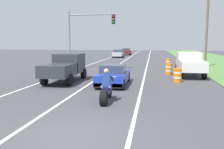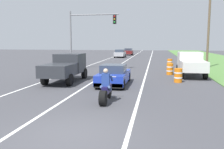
{
  "view_description": "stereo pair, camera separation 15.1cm",
  "coord_description": "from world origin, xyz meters",
  "px_view_note": "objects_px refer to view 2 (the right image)",
  "views": [
    {
      "loc": [
        2.41,
        -6.85,
        2.83
      ],
      "look_at": [
        0.15,
        6.66,
        1.0
      ],
      "focal_mm": 38.69,
      "sensor_mm": 36.0,
      "label": 1
    },
    {
      "loc": [
        2.56,
        -6.83,
        2.83
      ],
      "look_at": [
        0.15,
        6.66,
        1.0
      ],
      "focal_mm": 38.69,
      "sensor_mm": 36.0,
      "label": 2
    }
  ],
  "objects_px": {
    "traffic_light_mast_near": "(86,30)",
    "construction_barrel_mid": "(170,69)",
    "sports_car_blue": "(114,75)",
    "construction_barrel_nearest": "(178,75)",
    "distant_car_further_ahead": "(129,52)",
    "pickup_truck_left_lane_dark_grey": "(66,66)",
    "motorcycle_with_rider": "(106,90)",
    "construction_barrel_far": "(170,63)",
    "distant_car_far_ahead": "(120,53)",
    "pickup_truck_right_shoulder_white": "(191,63)"
  },
  "relations": [
    {
      "from": "motorcycle_with_rider",
      "to": "sports_car_blue",
      "type": "bearing_deg",
      "value": 95.15
    },
    {
      "from": "construction_barrel_far",
      "to": "pickup_truck_right_shoulder_white",
      "type": "bearing_deg",
      "value": -78.24
    },
    {
      "from": "motorcycle_with_rider",
      "to": "traffic_light_mast_near",
      "type": "relative_size",
      "value": 0.37
    },
    {
      "from": "sports_car_blue",
      "to": "distant_car_further_ahead",
      "type": "height_order",
      "value": "distant_car_further_ahead"
    },
    {
      "from": "construction_barrel_nearest",
      "to": "construction_barrel_far",
      "type": "bearing_deg",
      "value": 90.09
    },
    {
      "from": "construction_barrel_mid",
      "to": "construction_barrel_far",
      "type": "height_order",
      "value": "same"
    },
    {
      "from": "distant_car_further_ahead",
      "to": "construction_barrel_mid",
      "type": "bearing_deg",
      "value": -77.45
    },
    {
      "from": "pickup_truck_right_shoulder_white",
      "to": "sports_car_blue",
      "type": "bearing_deg",
      "value": -137.32
    },
    {
      "from": "construction_barrel_mid",
      "to": "distant_car_further_ahead",
      "type": "bearing_deg",
      "value": 102.55
    },
    {
      "from": "motorcycle_with_rider",
      "to": "distant_car_further_ahead",
      "type": "xyz_separation_m",
      "value": [
        -3.59,
        42.79,
        0.18
      ]
    },
    {
      "from": "motorcycle_with_rider",
      "to": "construction_barrel_mid",
      "type": "height_order",
      "value": "motorcycle_with_rider"
    },
    {
      "from": "pickup_truck_left_lane_dark_grey",
      "to": "construction_barrel_far",
      "type": "bearing_deg",
      "value": 54.15
    },
    {
      "from": "construction_barrel_mid",
      "to": "motorcycle_with_rider",
      "type": "bearing_deg",
      "value": -108.51
    },
    {
      "from": "pickup_truck_left_lane_dark_grey",
      "to": "pickup_truck_right_shoulder_white",
      "type": "relative_size",
      "value": 1.0
    },
    {
      "from": "construction_barrel_far",
      "to": "sports_car_blue",
      "type": "bearing_deg",
      "value": -110.25
    },
    {
      "from": "traffic_light_mast_near",
      "to": "construction_barrel_nearest",
      "type": "bearing_deg",
      "value": -37.51
    },
    {
      "from": "motorcycle_with_rider",
      "to": "distant_car_far_ahead",
      "type": "height_order",
      "value": "motorcycle_with_rider"
    },
    {
      "from": "distant_car_further_ahead",
      "to": "motorcycle_with_rider",
      "type": "bearing_deg",
      "value": -85.2
    },
    {
      "from": "construction_barrel_mid",
      "to": "distant_car_further_ahead",
      "type": "distance_m",
      "value": 32.93
    },
    {
      "from": "construction_barrel_nearest",
      "to": "pickup_truck_left_lane_dark_grey",
      "type": "bearing_deg",
      "value": -172.6
    },
    {
      "from": "sports_car_blue",
      "to": "distant_car_further_ahead",
      "type": "distance_m",
      "value": 38.08
    },
    {
      "from": "sports_car_blue",
      "to": "pickup_truck_left_lane_dark_grey",
      "type": "xyz_separation_m",
      "value": [
        -3.65,
        0.68,
        0.48
      ]
    },
    {
      "from": "pickup_truck_right_shoulder_white",
      "to": "traffic_light_mast_near",
      "type": "xyz_separation_m",
      "value": [
        -10.06,
        3.19,
        2.92
      ]
    },
    {
      "from": "sports_car_blue",
      "to": "traffic_light_mast_near",
      "type": "relative_size",
      "value": 0.72
    },
    {
      "from": "pickup_truck_right_shoulder_white",
      "to": "construction_barrel_nearest",
      "type": "bearing_deg",
      "value": -110.81
    },
    {
      "from": "construction_barrel_mid",
      "to": "sports_car_blue",
      "type": "bearing_deg",
      "value": -124.56
    },
    {
      "from": "motorcycle_with_rider",
      "to": "construction_barrel_nearest",
      "type": "distance_m",
      "value": 7.63
    },
    {
      "from": "sports_car_blue",
      "to": "construction_barrel_nearest",
      "type": "distance_m",
      "value": 4.67
    },
    {
      "from": "sports_car_blue",
      "to": "construction_barrel_mid",
      "type": "xyz_separation_m",
      "value": [
        4.0,
        5.8,
        -0.13
      ]
    },
    {
      "from": "motorcycle_with_rider",
      "to": "distant_car_further_ahead",
      "type": "distance_m",
      "value": 42.94
    },
    {
      "from": "motorcycle_with_rider",
      "to": "construction_barrel_nearest",
      "type": "bearing_deg",
      "value": 59.24
    },
    {
      "from": "pickup_truck_left_lane_dark_grey",
      "to": "construction_barrel_far",
      "type": "relative_size",
      "value": 4.8
    },
    {
      "from": "traffic_light_mast_near",
      "to": "construction_barrel_mid",
      "type": "relative_size",
      "value": 6.0
    },
    {
      "from": "traffic_light_mast_near",
      "to": "distant_car_further_ahead",
      "type": "relative_size",
      "value": 1.5
    },
    {
      "from": "pickup_truck_left_lane_dark_grey",
      "to": "construction_barrel_mid",
      "type": "distance_m",
      "value": 9.22
    },
    {
      "from": "distant_car_further_ahead",
      "to": "sports_car_blue",
      "type": "bearing_deg",
      "value": -85.24
    },
    {
      "from": "sports_car_blue",
      "to": "pickup_truck_left_lane_dark_grey",
      "type": "relative_size",
      "value": 0.9
    },
    {
      "from": "pickup_truck_left_lane_dark_grey",
      "to": "pickup_truck_right_shoulder_white",
      "type": "xyz_separation_m",
      "value": [
        9.32,
        4.55,
        0.0
      ]
    },
    {
      "from": "sports_car_blue",
      "to": "construction_barrel_far",
      "type": "xyz_separation_m",
      "value": [
        4.32,
        11.71,
        -0.13
      ]
    },
    {
      "from": "construction_barrel_far",
      "to": "distant_car_further_ahead",
      "type": "distance_m",
      "value": 27.28
    },
    {
      "from": "pickup_truck_right_shoulder_white",
      "to": "construction_barrel_mid",
      "type": "bearing_deg",
      "value": 161.07
    },
    {
      "from": "traffic_light_mast_near",
      "to": "construction_barrel_nearest",
      "type": "distance_m",
      "value": 11.55
    },
    {
      "from": "pickup_truck_left_lane_dark_grey",
      "to": "construction_barrel_nearest",
      "type": "xyz_separation_m",
      "value": [
        7.99,
        1.04,
        -0.6
      ]
    },
    {
      "from": "construction_barrel_nearest",
      "to": "construction_barrel_mid",
      "type": "relative_size",
      "value": 1.0
    },
    {
      "from": "traffic_light_mast_near",
      "to": "distant_car_further_ahead",
      "type": "height_order",
      "value": "traffic_light_mast_near"
    },
    {
      "from": "sports_car_blue",
      "to": "pickup_truck_left_lane_dark_grey",
      "type": "distance_m",
      "value": 3.74
    },
    {
      "from": "pickup_truck_left_lane_dark_grey",
      "to": "construction_barrel_nearest",
      "type": "relative_size",
      "value": 4.8
    },
    {
      "from": "traffic_light_mast_near",
      "to": "distant_car_further_ahead",
      "type": "bearing_deg",
      "value": 87.62
    },
    {
      "from": "traffic_light_mast_near",
      "to": "construction_barrel_nearest",
      "type": "xyz_separation_m",
      "value": [
        8.72,
        -6.7,
        -3.53
      ]
    },
    {
      "from": "sports_car_blue",
      "to": "pickup_truck_left_lane_dark_grey",
      "type": "height_order",
      "value": "pickup_truck_left_lane_dark_grey"
    }
  ]
}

